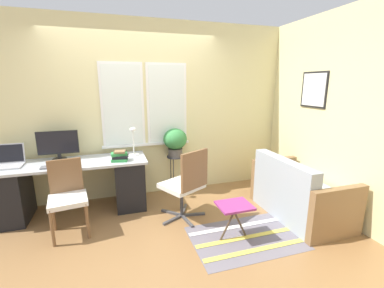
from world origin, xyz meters
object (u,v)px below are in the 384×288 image
mouse (79,164)px  couch_loveseat (297,196)px  laptop (9,162)px  desk_chair_wooden (67,195)px  potted_plant (175,141)px  keyboard (56,167)px  monitor (58,145)px  desk_lamp (133,138)px  plant_stand (175,160)px  folding_stool (234,208)px  book_stack (120,156)px  office_chair_swivel (186,183)px

mouse → couch_loveseat: bearing=-16.1°
laptop → desk_chair_wooden: (0.73, -0.56, -0.32)m
potted_plant → keyboard: bearing=-165.9°
monitor → desk_lamp: bearing=-3.6°
monitor → couch_loveseat: (3.06, -1.16, -0.67)m
monitor → potted_plant: (1.66, 0.06, -0.07)m
couch_loveseat → laptop: bearing=74.0°
plant_stand → keyboard: bearing=-165.9°
plant_stand → folding_stool: 1.51m
mouse → monitor: bearing=128.1°
book_stack → plant_stand: size_ratio=0.38×
office_chair_swivel → plant_stand: size_ratio=1.53×
desk_lamp → couch_loveseat: 2.43m
plant_stand → potted_plant: size_ratio=1.41×
keyboard → plant_stand: 1.71m
keyboard → laptop: bearing=158.1°
keyboard → couch_loveseat: (3.04, -0.81, -0.46)m
laptop → monitor: bearing=12.1°
desk_chair_wooden → plant_stand: (1.50, 0.73, 0.08)m
couch_loveseat → folding_stool: couch_loveseat is taller
desk_chair_wooden → folding_stool: size_ratio=2.03×
book_stack → couch_loveseat: book_stack is taller
laptop → office_chair_swivel: size_ratio=0.34×
keyboard → book_stack: 0.78m
mouse → plant_stand: 1.46m
keyboard → office_chair_swivel: office_chair_swivel is taller
laptop → folding_stool: (2.56, -1.28, -0.41)m
desk_lamp → office_chair_swivel: bearing=-52.1°
book_stack → potted_plant: bearing=22.8°
monitor → book_stack: (0.80, -0.31, -0.15)m
laptop → keyboard: 0.63m
desk_lamp → book_stack: bearing=-130.8°
mouse → folding_stool: bearing=-31.4°
monitor → potted_plant: 1.67m
keyboard → plant_stand: bearing=14.1°
couch_loveseat → potted_plant: (-1.40, 1.22, 0.60)m
mouse → couch_loveseat: 2.93m
plant_stand → potted_plant: potted_plant is taller
book_stack → plant_stand: book_stack is taller
desk_chair_wooden → desk_lamp: bearing=27.6°
mouse → office_chair_swivel: (1.30, -0.44, -0.25)m
office_chair_swivel → folding_stool: office_chair_swivel is taller
book_stack → potted_plant: potted_plant is taller
potted_plant → office_chair_swivel: bearing=-95.2°
couch_loveseat → office_chair_swivel: bearing=76.4°
book_stack → plant_stand: (0.87, 0.36, -0.24)m
mouse → desk_lamp: size_ratio=0.14×
book_stack → office_chair_swivel: bearing=-32.4°
keyboard → desk_chair_wooden: desk_chair_wooden is taller
mouse → desk_chair_wooden: size_ratio=0.06×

